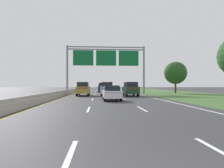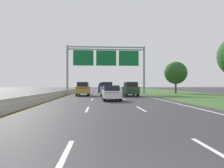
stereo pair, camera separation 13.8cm
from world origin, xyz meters
name	(u,v)px [view 1 (the left image)]	position (x,y,z in m)	size (l,w,h in m)	color
ground_plane	(104,94)	(0.00, 35.00, 0.00)	(220.00, 220.00, 0.00)	#333335
lane_striping	(104,94)	(0.00, 34.54, 0.00)	(11.96, 106.00, 0.01)	white
grass_verge_right	(174,93)	(13.95, 35.00, 0.01)	(14.00, 110.00, 0.02)	#3D602D
median_barrier_concrete	(70,92)	(-6.60, 35.00, 0.35)	(0.60, 110.00, 0.85)	#A8A399
overhead_sign_gantry	(106,60)	(0.30, 34.15, 6.48)	(15.06, 0.42, 9.16)	gray
pickup_truck_blue	(103,88)	(-0.20, 42.60, 1.07)	(2.13, 5.45, 2.20)	navy
car_gold_left_lane_suv	(83,89)	(-3.54, 27.62, 1.10)	(1.90, 4.70, 2.11)	#A38438
car_silver_centre_lane_suv	(107,89)	(0.12, 27.41, 1.10)	(1.99, 4.74, 2.11)	#B2B5BA
car_darkgreen_right_lane_suv	(130,89)	(3.67, 26.18, 1.10)	(1.94, 4.72, 2.11)	#193D23
car_navy_right_lane_sedan	(115,88)	(3.52, 50.17, 0.82)	(1.86, 4.42, 1.57)	#161E47
car_white_centre_lane_sedan	(112,93)	(0.25, 18.10, 0.82)	(1.91, 4.44, 1.57)	silver
roadside_tree_mid	(175,73)	(14.16, 34.77, 4.08)	(4.45, 4.45, 6.31)	#4C3823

